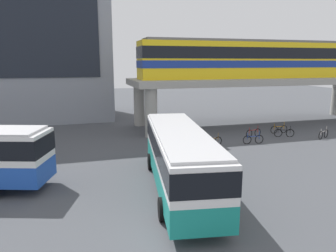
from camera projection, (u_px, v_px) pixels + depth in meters
ground_plane at (127, 159)px, 21.95m from camera, size 120.00×120.00×0.00m
elevated_platform at (261, 84)px, 33.74m from camera, size 27.55×7.09×4.91m
train at (259, 59)px, 33.12m from camera, size 25.31×2.96×3.84m
bus_main at (179, 153)px, 16.32m from camera, size 4.16×11.30×3.22m
bicycle_brown at (213, 142)px, 25.37m from camera, size 1.76×0.45×1.04m
bicycle_blue at (253, 139)px, 26.11m from camera, size 1.79×0.23×1.04m
bicycle_silver at (323, 134)px, 27.96m from camera, size 1.65×0.80×1.04m
bicycle_black at (284, 133)px, 28.49m from camera, size 1.71×0.63×1.04m
bicycle_orange at (279, 129)px, 30.03m from camera, size 1.79×0.07×1.04m
bicycle_red at (253, 133)px, 28.50m from camera, size 1.74×0.52×1.04m
pedestrian_walking_across at (182, 139)px, 24.48m from camera, size 0.32×0.43×1.68m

